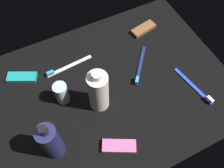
% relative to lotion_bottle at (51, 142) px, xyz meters
% --- Properties ---
extents(ground_plane, '(0.84, 0.64, 0.01)m').
position_rel_lotion_bottle_xyz_m(ground_plane, '(-0.25, -0.12, -0.09)').
color(ground_plane, black).
extents(lotion_bottle, '(0.06, 0.06, 0.18)m').
position_rel_lotion_bottle_xyz_m(lotion_bottle, '(0.00, 0.00, 0.00)').
color(lotion_bottle, '#1E1E49').
rests_on(lotion_bottle, ground_plane).
extents(bodywash_bottle, '(0.07, 0.07, 0.19)m').
position_rel_lotion_bottle_xyz_m(bodywash_bottle, '(-0.19, -0.09, 0.00)').
color(bodywash_bottle, silver).
rests_on(bodywash_bottle, ground_plane).
extents(deodorant_stick, '(0.05, 0.05, 0.09)m').
position_rel_lotion_bottle_xyz_m(deodorant_stick, '(-0.08, -0.16, -0.04)').
color(deodorant_stick, silver).
rests_on(deodorant_stick, ground_plane).
extents(toothbrush_navy, '(0.12, 0.15, 0.02)m').
position_rel_lotion_bottle_xyz_m(toothbrush_navy, '(-0.38, -0.15, -0.07)').
color(toothbrush_navy, navy).
rests_on(toothbrush_navy, ground_plane).
extents(toothbrush_white, '(0.18, 0.03, 0.02)m').
position_rel_lotion_bottle_xyz_m(toothbrush_white, '(-0.14, -0.27, -0.07)').
color(toothbrush_white, white).
rests_on(toothbrush_white, ground_plane).
extents(toothbrush_blue, '(0.04, 0.18, 0.02)m').
position_rel_lotion_bottle_xyz_m(toothbrush_blue, '(-0.51, 0.01, -0.07)').
color(toothbrush_blue, blue).
rests_on(toothbrush_blue, ground_plane).
extents(snack_bar_pink, '(0.11, 0.08, 0.01)m').
position_rel_lotion_bottle_xyz_m(snack_bar_pink, '(-0.18, 0.08, -0.07)').
color(snack_bar_pink, '#E55999').
rests_on(snack_bar_pink, ground_plane).
extents(snack_bar_teal, '(0.11, 0.08, 0.01)m').
position_rel_lotion_bottle_xyz_m(snack_bar_teal, '(0.02, -0.30, -0.07)').
color(snack_bar_teal, teal).
rests_on(snack_bar_teal, ground_plane).
extents(snack_bar_brown, '(0.11, 0.06, 0.01)m').
position_rel_lotion_bottle_xyz_m(snack_bar_brown, '(-0.49, -0.31, -0.07)').
color(snack_bar_brown, brown).
rests_on(snack_bar_brown, ground_plane).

